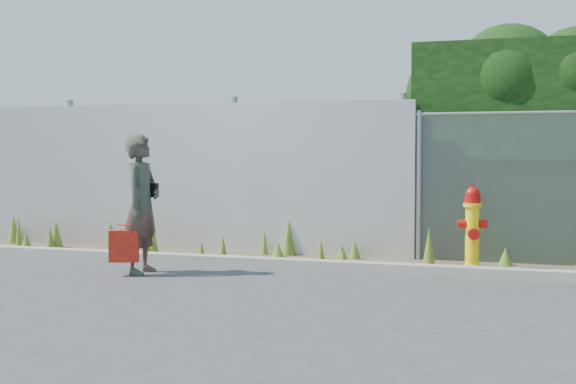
{
  "coord_description": "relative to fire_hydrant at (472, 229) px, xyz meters",
  "views": [
    {
      "loc": [
        2.75,
        -7.9,
        1.51
      ],
      "look_at": [
        -0.3,
        1.4,
        1.0
      ],
      "focal_mm": 50.0,
      "sensor_mm": 36.0,
      "label": 1
    }
  ],
  "objects": [
    {
      "name": "ground",
      "position": [
        -1.83,
        -2.31,
        -0.52
      ],
      "size": [
        80.0,
        80.0,
        0.0
      ],
      "primitive_type": "plane",
      "color": "#38383B",
      "rests_on": "ground"
    },
    {
      "name": "curb",
      "position": [
        -1.83,
        -0.51,
        -0.46
      ],
      "size": [
        16.0,
        0.22,
        0.12
      ],
      "primitive_type": "cube",
      "color": "gray",
      "rests_on": "ground"
    },
    {
      "name": "weed_strip",
      "position": [
        -1.11,
        0.25,
        -0.39
      ],
      "size": [
        16.0,
        1.29,
        0.53
      ],
      "color": "#4C3D2B",
      "rests_on": "ground"
    },
    {
      "name": "corrugated_fence",
      "position": [
        -5.08,
        0.7,
        0.58
      ],
      "size": [
        8.5,
        0.21,
        2.3
      ],
      "color": "silver",
      "rests_on": "ground"
    },
    {
      "name": "fire_hydrant",
      "position": [
        0.0,
        0.0,
        0.0
      ],
      "size": [
        0.36,
        0.32,
        1.08
      ],
      "rotation": [
        0.0,
        0.0,
        0.23
      ],
      "color": "yellow",
      "rests_on": "ground"
    },
    {
      "name": "woman",
      "position": [
        -3.82,
        -1.48,
        0.33
      ],
      "size": [
        0.43,
        0.63,
        1.71
      ],
      "primitive_type": "imported",
      "rotation": [
        0.0,
        0.0,
        1.6
      ],
      "color": "#0F6347",
      "rests_on": "ground"
    },
    {
      "name": "red_tote_bag",
      "position": [
        -3.92,
        -1.76,
        -0.16
      ],
      "size": [
        0.34,
        0.13,
        0.45
      ],
      "rotation": [
        0.0,
        0.0,
        0.33
      ],
      "color": "#9D0817"
    },
    {
      "name": "black_shoulder_bag",
      "position": [
        -3.81,
        -1.34,
        0.49
      ],
      "size": [
        0.23,
        0.1,
        0.17
      ],
      "rotation": [
        0.0,
        0.0,
        0.06
      ],
      "color": "black"
    }
  ]
}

